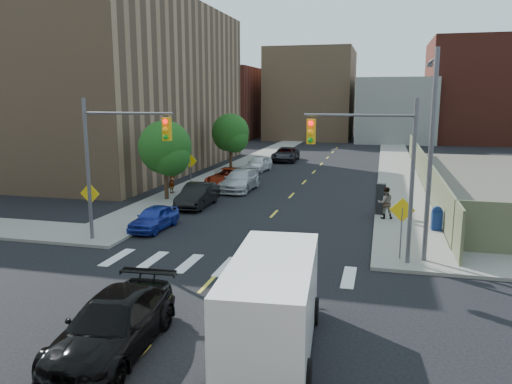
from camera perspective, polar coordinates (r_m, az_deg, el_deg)
The scene contains 30 objects.
ground at distance 17.80m, azimuth -7.73°, elevation -12.56°, with size 160.00×160.00×0.00m, color black.
sidewalk_nw at distance 58.74m, azimuth 0.35°, elevation 3.96°, with size 3.50×73.00×0.15m, color gray.
sidewalk_ne at distance 57.07m, azimuth 15.67°, elevation 3.36°, with size 3.50×73.00×0.15m, color gray.
fence_north at distance 43.64m, azimuth 18.54°, elevation 2.60°, with size 0.12×44.00×2.50m, color #5B5D41.
building_nw at distance 53.25m, azimuth -18.17°, elevation 11.29°, with size 22.00×30.00×16.00m, color #8C6B4C.
bg_bldg_west at distance 89.69m, azimuth -4.18°, elevation 10.07°, with size 14.00×18.00×12.00m, color #592319.
bg_bldg_midwest at distance 87.98m, azimuth 6.36°, elevation 11.00°, with size 14.00×16.00×15.00m, color #8C6B4C.
bg_bldg_center at distance 85.16m, azimuth 15.61°, elevation 9.00°, with size 12.00×16.00×10.00m, color gray.
bg_bldg_east at distance 88.54m, azimuth 24.93°, elevation 10.41°, with size 18.00×18.00×16.00m, color #592319.
signal_nw at distance 24.54m, azimuth -15.80°, elevation 4.52°, with size 4.59×0.30×7.00m.
signal_ne at distance 21.27m, azimuth 13.46°, elevation 3.74°, with size 4.59×0.30×7.00m.
streetlight_ne at distance 22.18m, azimuth 19.33°, elevation 5.50°, with size 0.25×3.70×9.00m.
warn_sign_nw at distance 26.27m, azimuth -18.41°, elevation -0.83°, with size 1.06×0.06×2.83m.
warn_sign_ne at distance 22.22m, azimuth 16.33°, elevation -2.76°, with size 1.06×0.06×2.83m.
warn_sign_midwest at distance 38.16m, azimuth -7.50°, elevation 3.10°, with size 1.06×0.06×2.83m.
tree_west_near at distance 34.45m, azimuth -10.31°, elevation 4.68°, with size 3.66×3.64×5.52m.
tree_west_far at distance 48.45m, azimuth -2.92°, elevation 6.55°, with size 3.66×3.64×5.52m.
parked_car_blue at distance 27.44m, azimuth -11.56°, elevation -2.91°, with size 1.51×3.76×1.28m, color navy.
parked_car_black at distance 32.66m, azimuth -6.68°, elevation -0.37°, with size 1.61×4.62×1.52m, color black.
parked_car_red at distance 39.66m, azimuth -3.17°, elevation 1.65°, with size 2.51×5.43×1.51m, color maroon.
parked_car_silver at distance 38.21m, azimuth -1.83°, elevation 1.35°, with size 2.19×5.39×1.56m, color #B2B5BA.
parked_car_white at distance 48.08m, azimuth 0.27°, elevation 3.26°, with size 1.78×4.42×1.51m, color white.
parked_car_maroon at distance 57.01m, azimuth 3.60°, elevation 4.37°, with size 1.48×4.25×1.40m, color #3E0C0D.
parked_car_grey at distance 55.98m, azimuth 3.41°, elevation 4.33°, with size 2.57×5.58×1.55m, color black.
black_sedan at distance 14.91m, azimuth -16.02°, elevation -14.40°, with size 2.20×5.40×1.57m, color black.
cargo_van at distance 14.38m, azimuth 1.92°, elevation -12.22°, with size 2.82×6.00×2.67m.
mailbox at distance 27.87m, azimuth 19.96°, elevation -2.87°, with size 0.56×0.44×1.27m.
payphone at distance 30.63m, azimuth 14.06°, elevation -0.76°, with size 0.55×0.45×1.85m, color black.
pedestrian_west at distance 36.85m, azimuth -9.58°, elevation 1.29°, with size 0.66×0.43×1.81m, color gray.
pedestrian_east at distance 29.58m, azimuth 14.58°, elevation -1.20°, with size 0.89×0.70×1.84m, color gray.
Camera 1 is at (6.25, -15.12, 7.02)m, focal length 35.00 mm.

